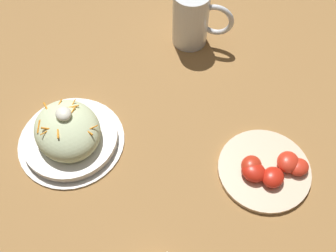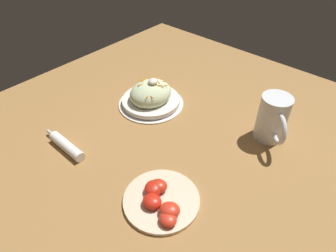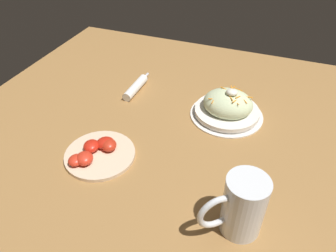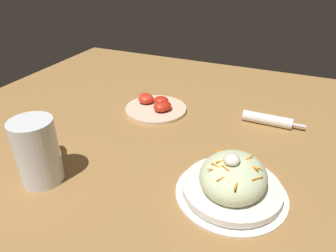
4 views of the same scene
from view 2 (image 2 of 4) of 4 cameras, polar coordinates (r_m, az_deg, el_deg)
name	(u,v)px [view 2 (image 2 of 4)]	position (r m, az deg, el deg)	size (l,w,h in m)	color
ground_plane	(178,148)	(0.91, 1.87, -4.24)	(1.43, 1.43, 0.00)	#9E703D
salad_plate	(151,97)	(1.07, -3.33, 5.70)	(0.24, 0.24, 0.10)	white
beer_mug	(272,121)	(0.96, 19.40, 0.96)	(0.13, 0.12, 0.15)	white
napkin_roll	(66,146)	(0.95, -19.00, -3.65)	(0.03, 0.18, 0.03)	white
tomato_plate	(161,200)	(0.77, -1.41, -14.02)	(0.20, 0.20, 0.04)	beige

